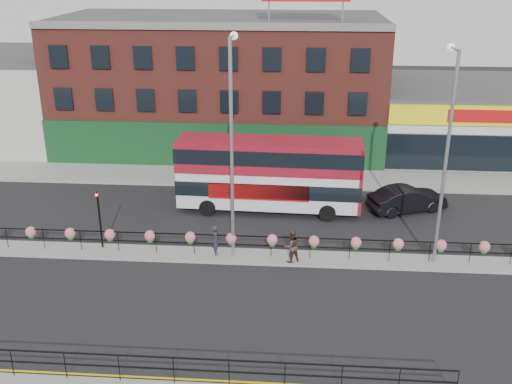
# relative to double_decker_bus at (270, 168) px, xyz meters

# --- Properties ---
(ground) EXTENTS (120.00, 120.00, 0.00)m
(ground) POSITION_rel_double_decker_bus_xyz_m (-0.58, -6.37, -2.74)
(ground) COLOR black
(ground) RESTS_ON ground
(north_pavement) EXTENTS (60.00, 4.00, 0.15)m
(north_pavement) POSITION_rel_double_decker_bus_xyz_m (-0.58, 5.63, -2.67)
(north_pavement) COLOR gray
(north_pavement) RESTS_ON ground
(median) EXTENTS (60.00, 1.60, 0.15)m
(median) POSITION_rel_double_decker_bus_xyz_m (-0.58, -6.37, -2.67)
(median) COLOR gray
(median) RESTS_ON ground
(yellow_line_inner) EXTENTS (60.00, 0.10, 0.01)m
(yellow_line_inner) POSITION_rel_double_decker_bus_xyz_m (-0.58, -16.07, -2.74)
(yellow_line_inner) COLOR gold
(yellow_line_inner) RESTS_ON ground
(brick_building) EXTENTS (25.00, 12.21, 10.30)m
(brick_building) POSITION_rel_double_decker_bus_xyz_m (-4.58, 13.59, 2.38)
(brick_building) COLOR brown
(brick_building) RESTS_ON ground
(supermarket) EXTENTS (15.00, 12.25, 5.30)m
(supermarket) POSITION_rel_double_decker_bus_xyz_m (15.42, 13.54, -0.09)
(supermarket) COLOR silver
(supermarket) RESTS_ON ground
(median_railing) EXTENTS (30.04, 0.56, 1.23)m
(median_railing) POSITION_rel_double_decker_bus_xyz_m (-0.58, -6.37, -1.70)
(median_railing) COLOR black
(median_railing) RESTS_ON median
(south_railing) EXTENTS (20.04, 0.05, 1.12)m
(south_railing) POSITION_rel_double_decker_bus_xyz_m (-2.58, -16.47, -1.78)
(south_railing) COLOR black
(south_railing) RESTS_ON south_pavement
(double_decker_bus) EXTENTS (11.13, 3.08, 4.47)m
(double_decker_bus) POSITION_rel_double_decker_bus_xyz_m (0.00, 0.00, 0.00)
(double_decker_bus) COLOR silver
(double_decker_bus) RESTS_ON ground
(car) EXTENTS (4.92, 5.91, 1.57)m
(car) POSITION_rel_double_decker_bus_xyz_m (8.39, 0.46, -1.96)
(car) COLOR black
(car) RESTS_ON ground
(pedestrian_a) EXTENTS (0.80, 0.71, 1.60)m
(pedestrian_a) POSITION_rel_double_decker_bus_xyz_m (-2.44, -6.33, -1.80)
(pedestrian_a) COLOR #24232F
(pedestrian_a) RESTS_ON median
(pedestrian_b) EXTENTS (1.43, 1.40, 1.75)m
(pedestrian_b) POSITION_rel_double_decker_bus_xyz_m (1.46, -6.86, -1.72)
(pedestrian_b) COLOR #412C24
(pedestrian_b) RESTS_ON median
(lamp_column_west) EXTENTS (0.40, 1.94, 11.08)m
(lamp_column_west) POSITION_rel_double_decker_bus_xyz_m (-1.53, -6.15, 3.97)
(lamp_column_west) COLOR gray
(lamp_column_west) RESTS_ON median
(lamp_column_east) EXTENTS (0.38, 1.87, 10.63)m
(lamp_column_east) POSITION_rel_double_decker_bus_xyz_m (8.66, -6.12, 3.71)
(lamp_column_east) COLOR gray
(lamp_column_east) RESTS_ON median
(traffic_light_median) EXTENTS (0.15, 0.28, 3.65)m
(traffic_light_median) POSITION_rel_double_decker_bus_xyz_m (-8.58, -5.97, -0.28)
(traffic_light_median) COLOR black
(traffic_light_median) RESTS_ON median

